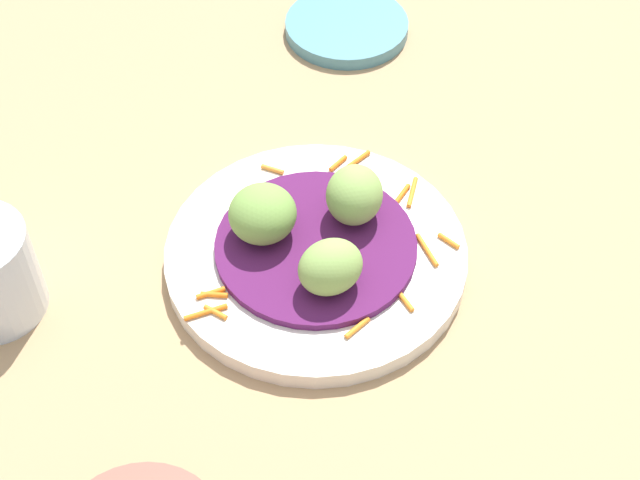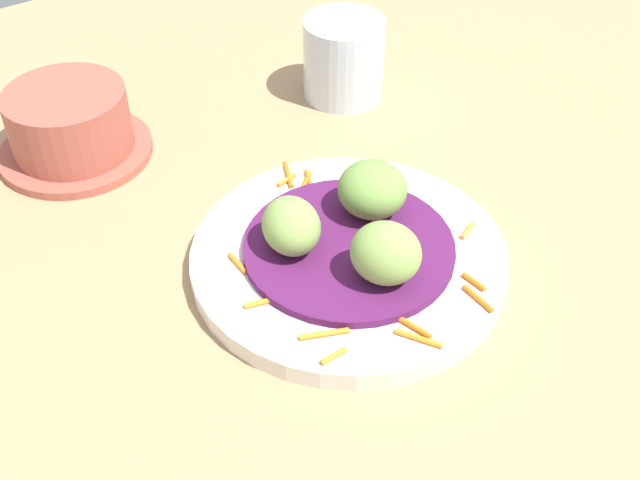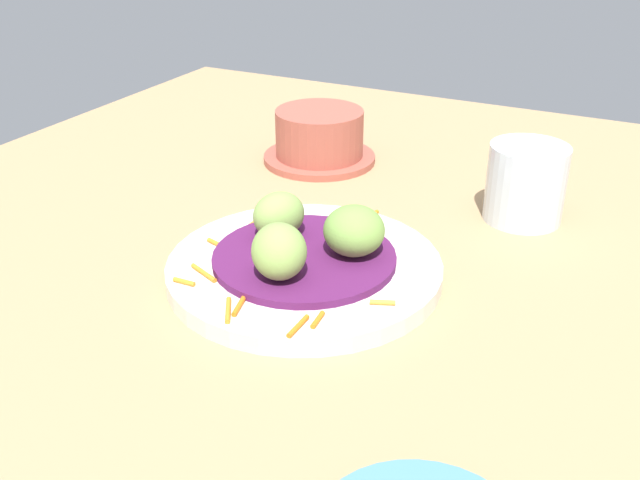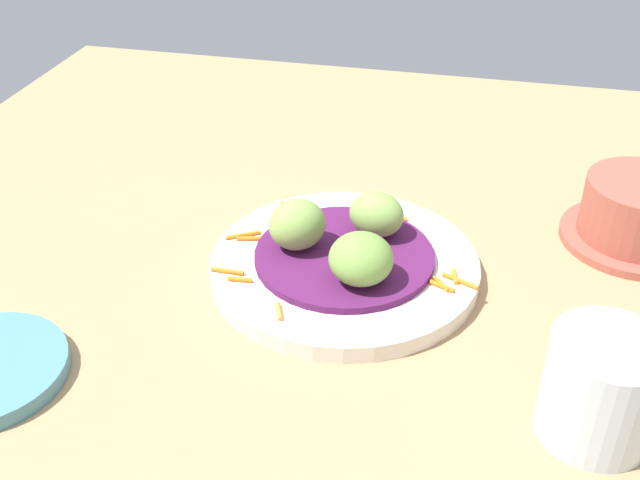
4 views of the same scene
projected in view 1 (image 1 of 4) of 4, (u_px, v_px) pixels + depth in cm
name	position (u px, v px, depth cm)	size (l,w,h in cm)	color
table_surface	(248.00, 263.00, 76.62)	(110.00, 110.00, 2.00)	tan
main_plate	(316.00, 255.00, 74.81)	(23.84, 23.84, 1.57)	silver
cabbage_bed	(316.00, 246.00, 73.97)	(15.87, 15.87, 0.67)	#51194C
carrot_garnish	(335.00, 242.00, 74.38)	(23.19, 19.24, 0.40)	orange
guac_scoop_left	(354.00, 195.00, 73.95)	(4.47, 5.06, 4.59)	#84A851
guac_scoop_center	(263.00, 214.00, 72.83)	(5.36, 5.27, 4.30)	#759E47
guac_scoop_right	(330.00, 267.00, 69.47)	(4.21, 5.01, 4.10)	#84A851
side_plate_small	(347.00, 27.00, 94.68)	(12.32, 12.32, 1.29)	teal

